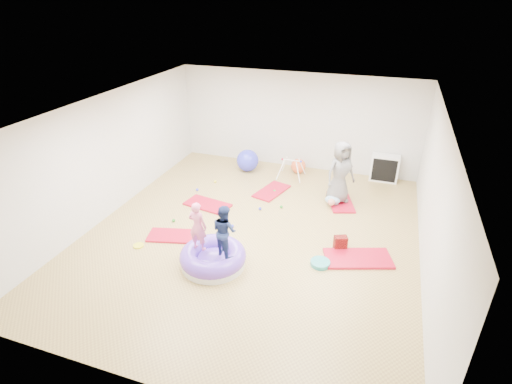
% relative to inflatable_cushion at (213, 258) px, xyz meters
% --- Properties ---
extents(room, '(7.01, 8.01, 2.81)m').
position_rel_inflatable_cushion_xyz_m(room, '(0.36, 1.26, 1.24)').
color(room, tan).
rests_on(room, ground).
extents(gym_mat_front_left, '(1.17, 0.78, 0.04)m').
position_rel_inflatable_cushion_xyz_m(gym_mat_front_left, '(-1.24, 0.61, -0.14)').
color(gym_mat_front_left, '#BD0020').
rests_on(gym_mat_front_left, ground).
extents(gym_mat_mid_left, '(1.21, 0.76, 0.05)m').
position_rel_inflatable_cushion_xyz_m(gym_mat_mid_left, '(-1.12, 2.14, -0.14)').
color(gym_mat_mid_left, '#BD0020').
rests_on(gym_mat_mid_left, ground).
extents(gym_mat_center_back, '(0.83, 1.21, 0.05)m').
position_rel_inflatable_cushion_xyz_m(gym_mat_center_back, '(0.19, 3.36, -0.14)').
color(gym_mat_center_back, '#BD0020').
rests_on(gym_mat_center_back, ground).
extents(gym_mat_right, '(1.46, 1.05, 0.05)m').
position_rel_inflatable_cushion_xyz_m(gym_mat_right, '(2.68, 1.07, -0.13)').
color(gym_mat_right, '#BD0020').
rests_on(gym_mat_right, ground).
extents(gym_mat_rear_right, '(0.86, 1.22, 0.05)m').
position_rel_inflatable_cushion_xyz_m(gym_mat_rear_right, '(2.01, 3.34, -0.14)').
color(gym_mat_rear_right, '#BD0020').
rests_on(gym_mat_rear_right, ground).
extents(inflatable_cushion, '(1.30, 1.30, 0.41)m').
position_rel_inflatable_cushion_xyz_m(inflatable_cushion, '(0.00, 0.00, 0.00)').
color(inflatable_cushion, silver).
rests_on(inflatable_cushion, ground).
extents(child_pink, '(0.39, 0.28, 1.02)m').
position_rel_inflatable_cushion_xyz_m(child_pink, '(-0.27, -0.02, 0.73)').
color(child_pink, pink).
rests_on(child_pink, inflatable_cushion).
extents(child_navy, '(0.64, 0.59, 1.04)m').
position_rel_inflatable_cushion_xyz_m(child_navy, '(0.27, -0.01, 0.74)').
color(child_navy, navy).
rests_on(child_navy, inflatable_cushion).
extents(adult_caregiver, '(0.91, 0.89, 1.58)m').
position_rel_inflatable_cushion_xyz_m(adult_caregiver, '(1.93, 3.34, 0.67)').
color(adult_caregiver, slate).
rests_on(adult_caregiver, gym_mat_rear_right).
extents(infant, '(0.37, 0.38, 0.22)m').
position_rel_inflatable_cushion_xyz_m(infant, '(1.83, 3.10, -0.00)').
color(infant, '#8CB3D5').
rests_on(infant, gym_mat_rear_right).
extents(ball_pit_balls, '(2.46, 3.63, 0.07)m').
position_rel_inflatable_cushion_xyz_m(ball_pit_balls, '(-0.53, 2.01, -0.12)').
color(ball_pit_balls, yellow).
rests_on(ball_pit_balls, ground).
extents(exercise_ball_blue, '(0.65, 0.65, 0.65)m').
position_rel_inflatable_cushion_xyz_m(exercise_ball_blue, '(-0.89, 4.46, 0.16)').
color(exercise_ball_blue, '#3136DD').
rests_on(exercise_ball_blue, ground).
extents(exercise_ball_orange, '(0.43, 0.43, 0.43)m').
position_rel_inflatable_cushion_xyz_m(exercise_ball_orange, '(0.56, 4.80, 0.06)').
color(exercise_ball_orange, '#F2602F').
rests_on(exercise_ball_orange, ground).
extents(infant_play_gym, '(0.72, 0.68, 0.55)m').
position_rel_inflatable_cushion_xyz_m(infant_play_gym, '(0.45, 4.39, 0.21)').
color(infant_play_gym, white).
rests_on(infant_play_gym, ground).
extents(cube_shelf, '(0.75, 0.37, 0.75)m').
position_rel_inflatable_cushion_xyz_m(cube_shelf, '(2.95, 5.06, 0.22)').
color(cube_shelf, white).
rests_on(cube_shelf, ground).
extents(balance_disc, '(0.39, 0.39, 0.09)m').
position_rel_inflatable_cushion_xyz_m(balance_disc, '(1.99, 0.66, -0.12)').
color(balance_disc, teal).
rests_on(balance_disc, ground).
extents(backpack, '(0.31, 0.25, 0.31)m').
position_rel_inflatable_cushion_xyz_m(backpack, '(2.28, 1.32, -0.01)').
color(backpack, '#A41511').
rests_on(backpack, ground).
extents(yellow_toy, '(0.22, 0.22, 0.03)m').
position_rel_inflatable_cushion_xyz_m(yellow_toy, '(-1.75, 0.06, -0.14)').
color(yellow_toy, yellow).
rests_on(yellow_toy, ground).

